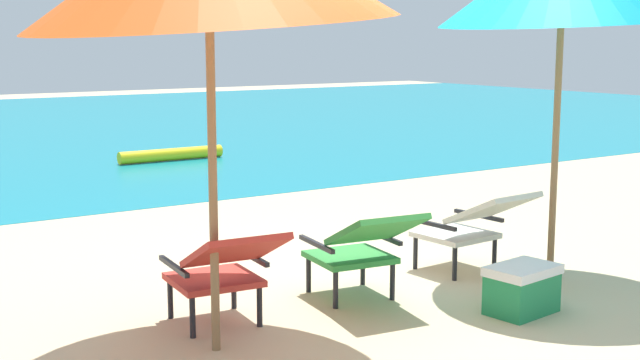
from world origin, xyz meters
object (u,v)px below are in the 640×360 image
at_px(lounge_chair_left, 224,267).
at_px(lounge_chair_center, 362,245).
at_px(swim_buoy, 171,154).
at_px(cooler_box, 522,289).
at_px(lounge_chair_right, 472,223).

xyz_separation_m(lounge_chair_left, lounge_chair_center, (1.04, -0.01, 0.00)).
distance_m(swim_buoy, cooler_box, 7.93).
bearing_deg(lounge_chair_left, lounge_chair_center, -0.42).
relative_size(swim_buoy, lounge_chair_right, 1.76).
bearing_deg(cooler_box, lounge_chair_center, 134.39).
distance_m(lounge_chair_right, cooler_box, 0.98).
height_order(lounge_chair_center, cooler_box, lounge_chair_center).
bearing_deg(lounge_chair_right, swim_buoy, 85.03).
distance_m(lounge_chair_center, lounge_chair_right, 1.12).
relative_size(lounge_chair_left, lounge_chair_right, 1.01).
distance_m(lounge_chair_left, lounge_chair_right, 2.16).
bearing_deg(cooler_box, lounge_chair_left, 156.76).
relative_size(lounge_chair_center, cooler_box, 1.84).
height_order(lounge_chair_left, lounge_chair_center, same).
xyz_separation_m(swim_buoy, lounge_chair_center, (-1.72, -7.11, 0.31)).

